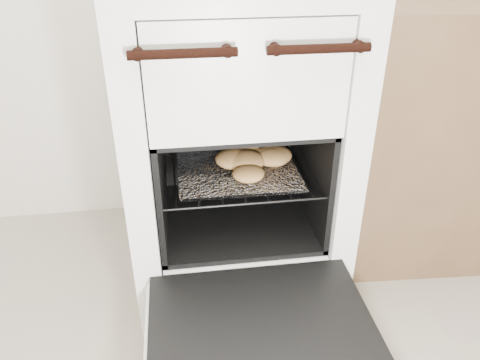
% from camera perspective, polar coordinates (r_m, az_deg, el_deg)
% --- Properties ---
extents(stove, '(0.61, 0.68, 0.94)m').
position_cam_1_polar(stove, '(1.44, -0.84, 4.68)').
color(stove, white).
rests_on(stove, ground).
extents(oven_door, '(0.55, 0.43, 0.04)m').
position_cam_1_polar(oven_door, '(1.17, 2.66, -17.81)').
color(oven_door, black).
rests_on(oven_door, stove).
extents(oven_rack, '(0.45, 0.43, 0.01)m').
position_cam_1_polar(oven_rack, '(1.40, -0.47, 1.50)').
color(oven_rack, black).
rests_on(oven_rack, stove).
extents(foil_sheet, '(0.35, 0.31, 0.01)m').
position_cam_1_polar(foil_sheet, '(1.38, -0.36, 1.33)').
color(foil_sheet, white).
rests_on(foil_sheet, oven_rack).
extents(baked_rolls, '(0.26, 0.30, 0.05)m').
position_cam_1_polar(baked_rolls, '(1.39, 1.42, 2.86)').
color(baked_rolls, tan).
rests_on(baked_rolls, foil_sheet).
extents(counter, '(0.89, 0.62, 0.85)m').
position_cam_1_polar(counter, '(1.78, 24.08, 5.89)').
color(counter, brown).
rests_on(counter, ground).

